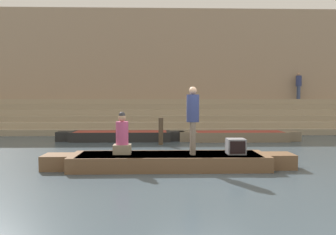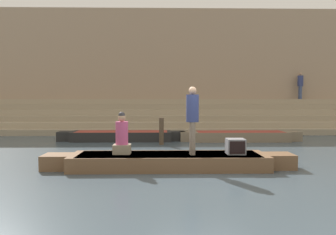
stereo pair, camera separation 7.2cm
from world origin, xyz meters
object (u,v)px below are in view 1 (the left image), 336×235
rowboat_main (169,161)px  moored_boat_shore (239,136)px  person_standing (193,115)px  tv_set (236,146)px  person_on_steps (299,84)px  person_rowing (122,137)px  mooring_post (161,131)px  moored_boat_distant (121,136)px

rowboat_main → moored_boat_shore: size_ratio=1.26×
moored_boat_shore → person_standing: bearing=-120.6°
person_standing → tv_set: (1.15, 0.03, -0.83)m
person_standing → tv_set: 1.42m
person_on_steps → rowboat_main: bearing=88.2°
person_standing → tv_set: person_standing is taller
rowboat_main → person_on_steps: 14.44m
person_standing → tv_set: bearing=0.9°
person_rowing → person_on_steps: size_ratio=0.69×
person_standing → person_rowing: (-1.86, 0.12, -0.58)m
tv_set → moored_boat_shore: size_ratio=0.09×
person_rowing → mooring_post: 4.58m
person_rowing → moored_boat_distant: (-0.70, 5.71, -0.62)m
rowboat_main → tv_set: tv_set is taller
person_rowing → person_on_steps: person_on_steps is taller
moored_boat_distant → person_on_steps: (10.32, 5.72, 2.54)m
mooring_post → person_on_steps: bearing=39.1°
person_standing → moored_boat_shore: person_standing is taller
moored_boat_shore → person_on_steps: 8.21m
person_rowing → person_on_steps: bearing=57.7°
person_standing → moored_boat_distant: (-2.56, 5.83, -1.20)m
person_standing → rowboat_main: bearing=173.5°
mooring_post → person_on_steps: 11.27m
person_standing → mooring_post: size_ratio=1.64×
rowboat_main → person_rowing: bearing=176.7°
moored_boat_shore → moored_boat_distant: bearing=172.5°
rowboat_main → tv_set: bearing=-1.4°
person_rowing → moored_boat_distant: size_ratio=0.20×
person_rowing → moored_boat_distant: 5.78m
moored_boat_distant → person_on_steps: bearing=27.5°
moored_boat_distant → mooring_post: (1.75, -1.26, 0.32)m
rowboat_main → person_rowing: size_ratio=5.92×
moored_boat_distant → mooring_post: size_ratio=5.14×
person_standing → person_on_steps: person_on_steps is taller
moored_boat_shore → mooring_post: (-3.45, -1.09, 0.32)m
rowboat_main → mooring_post: bearing=92.0°
person_rowing → mooring_post: (1.05, 4.45, -0.30)m
person_standing → person_rowing: size_ratio=1.59×
tv_set → mooring_post: (-1.96, 4.53, -0.05)m
person_standing → moored_boat_shore: size_ratio=0.34×
rowboat_main → moored_boat_shore: (3.25, 5.59, 0.01)m
person_standing → moored_boat_distant: bearing=112.9°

